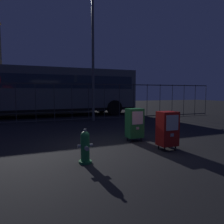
% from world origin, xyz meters
% --- Properties ---
extents(ground_plane, '(60.00, 60.00, 0.00)m').
position_xyz_m(ground_plane, '(0.00, 0.00, 0.00)').
color(ground_plane, black).
extents(fire_hydrant, '(0.33, 0.32, 0.75)m').
position_xyz_m(fire_hydrant, '(-1.07, -0.74, 0.35)').
color(fire_hydrant, '#1E7238').
rests_on(fire_hydrant, ground_plane).
extents(newspaper_box_primary, '(0.48, 0.42, 1.02)m').
position_xyz_m(newspaper_box_primary, '(1.23, -0.45, 0.57)').
color(newspaper_box_primary, black).
rests_on(newspaper_box_primary, ground_plane).
extents(newspaper_box_secondary, '(0.48, 0.42, 1.02)m').
position_xyz_m(newspaper_box_secondary, '(0.90, 0.82, 0.57)').
color(newspaper_box_secondary, black).
rests_on(newspaper_box_secondary, ground_plane).
extents(fence_barrier, '(18.03, 0.04, 2.00)m').
position_xyz_m(fence_barrier, '(-0.00, 6.22, 1.02)').
color(fence_barrier, '#2D2D33').
rests_on(fence_barrier, ground_plane).
extents(bus_near, '(10.58, 3.08, 3.00)m').
position_xyz_m(bus_near, '(-0.56, 9.22, 1.71)').
color(bus_near, '#4C5156').
rests_on(bus_near, ground_plane).
extents(bus_far, '(10.72, 3.75, 3.00)m').
position_xyz_m(bus_far, '(-2.73, 13.25, 1.71)').
color(bus_far, gold).
rests_on(bus_far, ground_plane).
extents(street_light_near_left, '(0.32, 0.32, 7.26)m').
position_xyz_m(street_light_near_left, '(-4.10, 15.32, 4.19)').
color(street_light_near_left, '#4C4F54').
rests_on(street_light_near_left, ground_plane).
extents(street_light_near_right, '(0.32, 0.32, 7.13)m').
position_xyz_m(street_light_near_right, '(1.13, 6.11, 4.12)').
color(street_light_near_right, '#4C4F54').
rests_on(street_light_near_right, ground_plane).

